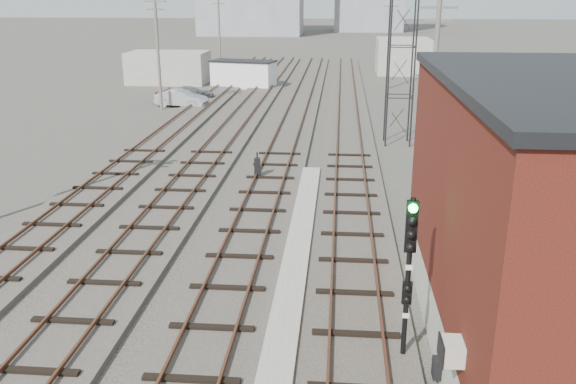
# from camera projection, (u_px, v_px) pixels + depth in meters

# --- Properties ---
(ground) EXTENTS (320.00, 320.00, 0.00)m
(ground) POSITION_uv_depth(u_px,v_px,m) (322.00, 85.00, 62.51)
(ground) COLOR #282621
(ground) RESTS_ON ground
(track_right) EXTENTS (3.20, 90.00, 0.39)m
(track_right) POSITION_uv_depth(u_px,v_px,m) (348.00, 128.00, 42.40)
(track_right) COLOR #332D28
(track_right) RESTS_ON ground
(track_mid_right) EXTENTS (3.20, 90.00, 0.39)m
(track_mid_right) POSITION_uv_depth(u_px,v_px,m) (291.00, 127.00, 42.73)
(track_mid_right) COLOR #332D28
(track_mid_right) RESTS_ON ground
(track_mid_left) EXTENTS (3.20, 90.00, 0.39)m
(track_mid_left) POSITION_uv_depth(u_px,v_px,m) (235.00, 126.00, 43.06)
(track_mid_left) COLOR #332D28
(track_mid_left) RESTS_ON ground
(track_left) EXTENTS (3.20, 90.00, 0.39)m
(track_left) POSITION_uv_depth(u_px,v_px,m) (179.00, 125.00, 43.38)
(track_left) COLOR #332D28
(track_left) RESTS_ON ground
(platform_curb) EXTENTS (0.90, 28.00, 0.26)m
(platform_curb) POSITION_uv_depth(u_px,v_px,m) (290.00, 296.00, 18.91)
(platform_curb) COLOR gray
(platform_curb) RESTS_ON ground
(brick_building) EXTENTS (6.54, 12.20, 7.22)m
(brick_building) POSITION_uv_depth(u_px,v_px,m) (560.00, 221.00, 15.35)
(brick_building) COLOR gray
(brick_building) RESTS_ON ground
(lattice_tower) EXTENTS (1.60, 1.60, 15.00)m
(lattice_tower) POSITION_uv_depth(u_px,v_px,m) (403.00, 20.00, 36.06)
(lattice_tower) COLOR black
(lattice_tower) RESTS_ON ground
(utility_pole_left_b) EXTENTS (1.80, 0.24, 9.00)m
(utility_pole_left_b) POSITION_uv_depth(u_px,v_px,m) (158.00, 49.00, 47.83)
(utility_pole_left_b) COLOR #595147
(utility_pole_left_b) RESTS_ON ground
(utility_pole_left_c) EXTENTS (1.80, 0.24, 9.00)m
(utility_pole_left_c) POSITION_uv_depth(u_px,v_px,m) (219.00, 30.00, 71.48)
(utility_pole_left_c) COLOR #595147
(utility_pole_left_c) RESTS_ON ground
(utility_pole_right_a) EXTENTS (1.80, 0.24, 9.00)m
(utility_pole_right_a) POSITION_uv_depth(u_px,v_px,m) (434.00, 83.00, 30.20)
(utility_pole_right_a) COLOR #595147
(utility_pole_right_a) RESTS_ON ground
(utility_pole_right_b) EXTENTS (1.80, 0.24, 9.00)m
(utility_pole_right_b) POSITION_uv_depth(u_px,v_px,m) (390.00, 39.00, 58.58)
(utility_pole_right_b) COLOR #595147
(utility_pole_right_b) RESTS_ON ground
(shed_left) EXTENTS (8.00, 5.00, 3.20)m
(shed_left) POSITION_uv_depth(u_px,v_px,m) (169.00, 67.00, 63.31)
(shed_left) COLOR gray
(shed_left) RESTS_ON ground
(shed_right) EXTENTS (6.00, 6.00, 4.00)m
(shed_right) POSITION_uv_depth(u_px,v_px,m) (403.00, 56.00, 70.61)
(shed_right) COLOR gray
(shed_right) RESTS_ON ground
(signal_mast) EXTENTS (0.40, 0.42, 4.46)m
(signal_mast) POSITION_uv_depth(u_px,v_px,m) (409.00, 267.00, 15.02)
(signal_mast) COLOR gray
(signal_mast) RESTS_ON ground
(switch_stand) EXTENTS (0.35, 0.35, 1.36)m
(switch_stand) POSITION_uv_depth(u_px,v_px,m) (257.00, 168.00, 30.79)
(switch_stand) COLOR black
(switch_stand) RESTS_ON ground
(site_trailer) EXTENTS (6.76, 4.08, 2.65)m
(site_trailer) POSITION_uv_depth(u_px,v_px,m) (243.00, 74.00, 60.45)
(site_trailer) COLOR white
(site_trailer) RESTS_ON ground
(car_red) EXTENTS (4.25, 2.64, 1.35)m
(car_red) POSITION_uv_depth(u_px,v_px,m) (178.00, 96.00, 51.71)
(car_red) COLOR maroon
(car_red) RESTS_ON ground
(car_silver) EXTENTS (4.45, 2.08, 1.41)m
(car_silver) POSITION_uv_depth(u_px,v_px,m) (181.00, 98.00, 50.48)
(car_silver) COLOR #A1A4A8
(car_silver) RESTS_ON ground
(car_grey) EXTENTS (4.37, 2.96, 1.18)m
(car_grey) POSITION_uv_depth(u_px,v_px,m) (191.00, 93.00, 53.76)
(car_grey) COLOR slate
(car_grey) RESTS_ON ground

